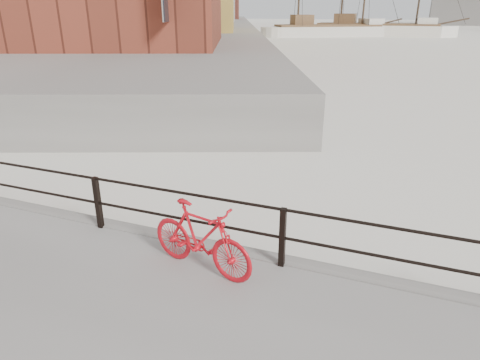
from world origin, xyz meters
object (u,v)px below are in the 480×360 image
Objects in this scene: bicycle at (201,238)px; schooner_left at (329,36)px; schooner_mid at (376,36)px; workboat_far at (130,43)px; workboat_near at (86,53)px.

schooner_left is at bearing 111.62° from bicycle.
schooner_mid is 2.38× the size of workboat_far.
schooner_mid is 49.42m from workboat_near.
schooner_mid is 40.88m from workboat_far.
workboat_near and workboat_far have the same top height.
workboat_near is (-17.69, -38.11, 0.00)m from schooner_left.
schooner_left reaches higher than bicycle.
workboat_near is (-24.61, -42.85, 0.00)m from schooner_mid.
schooner_mid is at bearing 105.75° from bicycle.
workboat_far is at bearing -136.55° from schooner_mid.
schooner_left is 1.98× the size of workboat_near.
workboat_far is (-29.26, -28.55, 0.00)m from schooner_mid.
schooner_mid is 2.17× the size of workboat_near.
bicycle is at bearing -87.80° from schooner_mid.
schooner_left is at bearing -146.44° from schooner_mid.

